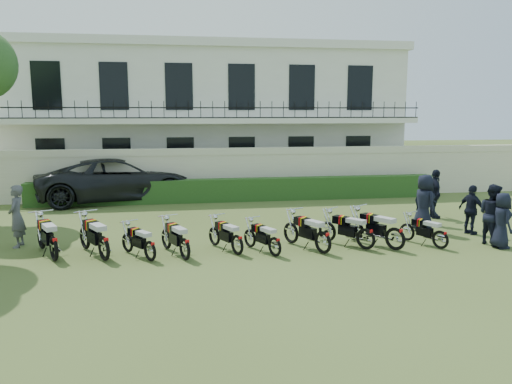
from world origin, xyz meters
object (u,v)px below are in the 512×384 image
motorcycle_1 (104,242)px  motorcycle_6 (323,237)px  officer_4 (427,200)px  motorcycle_5 (275,242)px  motorcycle_8 (395,233)px  motorcycle_7 (366,234)px  motorcycle_2 (150,246)px  inspector (17,216)px  officer_1 (492,214)px  motorcycle_0 (53,243)px  motorcycle_4 (237,240)px  motorcycle_9 (441,235)px  officer_5 (435,194)px  officer_3 (424,203)px  suv (118,179)px  officer_2 (472,210)px  motorcycle_3 (185,244)px  officer_0 (501,220)px

motorcycle_1 → motorcycle_6: motorcycle_1 is taller
officer_4 → motorcycle_5: bearing=130.9°
motorcycle_8 → motorcycle_7: bearing=132.8°
motorcycle_2 → inspector: size_ratio=0.80×
motorcycle_8 → officer_1: (3.15, 0.26, 0.39)m
motorcycle_0 → motorcycle_6: 7.22m
motorcycle_1 → motorcycle_5: bearing=-32.4°
motorcycle_2 → motorcycle_4: (2.34, 0.22, 0.01)m
motorcycle_4 → officer_1: bearing=-26.9°
motorcycle_5 → motorcycle_9: motorcycle_5 is taller
officer_1 → officer_5: 3.76m
motorcycle_1 → officer_5: (11.38, 3.80, 0.38)m
officer_3 → officer_5: 2.44m
suv → inspector: (-2.04, -7.51, -0.05)m
motorcycle_1 → officer_4: officer_4 is taller
motorcycle_6 → officer_5: officer_5 is taller
officer_2 → officer_4: officer_4 is taller
officer_2 → officer_4: 1.78m
motorcycle_1 → officer_3: bearing=-18.6°
motorcycle_3 → motorcycle_9: (7.28, -0.01, -0.05)m
motorcycle_3 → motorcycle_7: motorcycle_7 is taller
motorcycle_8 → officer_3: (1.90, 2.04, 0.43)m
officer_5 → motorcycle_8: bearing=152.7°
motorcycle_4 → officer_2: bearing=-17.8°
motorcycle_5 → officer_3: bearing=-6.4°
motorcycle_4 → officer_1: (7.64, 0.03, 0.47)m
motorcycle_8 → officer_0: (3.19, -0.12, 0.29)m
motorcycle_9 → officer_3: (0.54, 2.09, 0.53)m
motorcycle_2 → motorcycle_3: bearing=-38.6°
motorcycle_4 → inspector: (-6.25, 1.89, 0.47)m
motorcycle_0 → officer_2: officer_2 is taller
motorcycle_1 → officer_2: 11.37m
suv → motorcycle_6: bearing=-158.1°
motorcycle_0 → officer_3: size_ratio=1.01×
motorcycle_9 → motorcycle_3: bearing=152.5°
motorcycle_7 → suv: 12.32m
officer_3 → motorcycle_1: bearing=87.3°
officer_2 → officer_5: (0.08, 2.51, 0.11)m
officer_4 → motorcycle_3: bearing=123.6°
motorcycle_3 → motorcycle_9: size_ratio=1.15×
motorcycle_8 → officer_0: size_ratio=1.10×
officer_3 → motorcycle_7: bearing=111.1°
motorcycle_6 → officer_4: bearing=6.4°
officer_4 → officer_5: bearing=-28.6°
motorcycle_1 → motorcycle_3: size_ratio=1.08×
motorcycle_5 → officer_5: 7.97m
officer_2 → officer_0: bearing=158.1°
motorcycle_5 → motorcycle_0: bearing=147.8°
motorcycle_3 → motorcycle_8: size_ratio=0.98×
motorcycle_1 → motorcycle_2: motorcycle_1 is taller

